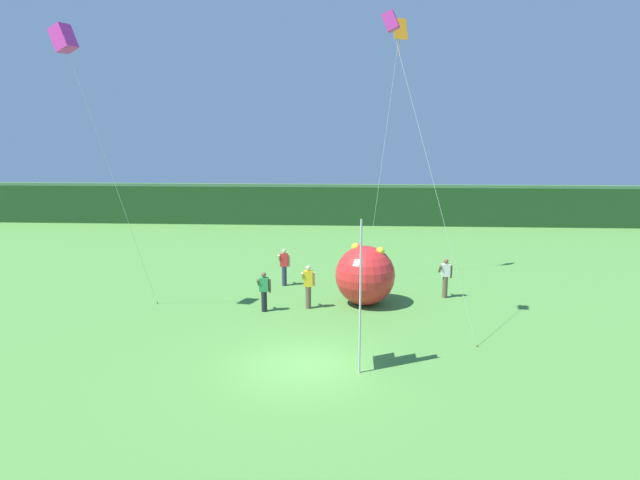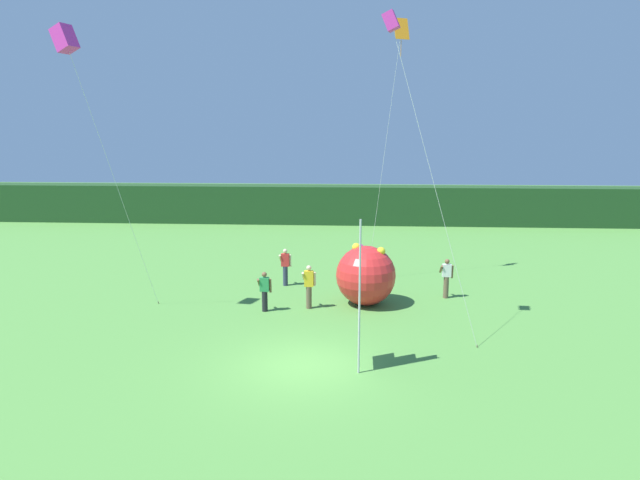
% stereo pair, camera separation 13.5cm
% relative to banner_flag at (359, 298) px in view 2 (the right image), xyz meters
% --- Properties ---
extents(ground_plane, '(120.00, 120.00, 0.00)m').
position_rel_banner_flag_xyz_m(ground_plane, '(-1.72, 0.08, -2.17)').
color(ground_plane, '#518E3D').
extents(distant_treeline, '(80.00, 2.40, 2.89)m').
position_rel_banner_flag_xyz_m(distant_treeline, '(-1.72, 26.83, -0.73)').
color(distant_treeline, '#1E421E').
rests_on(distant_treeline, ground).
extents(banner_flag, '(0.06, 1.03, 4.53)m').
position_rel_banner_flag_xyz_m(banner_flag, '(0.00, 0.00, 0.00)').
color(banner_flag, '#B7B7BC').
rests_on(banner_flag, ground).
extents(person_near_banner, '(0.55, 0.48, 1.58)m').
position_rel_banner_flag_xyz_m(person_near_banner, '(-3.65, 5.15, -1.33)').
color(person_near_banner, black).
rests_on(person_near_banner, ground).
extents(person_mid_field, '(0.55, 0.48, 1.69)m').
position_rel_banner_flag_xyz_m(person_mid_field, '(3.71, 7.41, -1.27)').
color(person_mid_field, brown).
rests_on(person_mid_field, ground).
extents(person_far_left, '(0.55, 0.48, 1.71)m').
position_rel_banner_flag_xyz_m(person_far_left, '(-3.31, 8.89, -1.26)').
color(person_far_left, '#2D334C').
rests_on(person_far_left, ground).
extents(person_far_right, '(0.55, 0.48, 1.76)m').
position_rel_banner_flag_xyz_m(person_far_right, '(-1.95, 5.63, -1.23)').
color(person_far_right, brown).
rests_on(person_far_right, ground).
extents(inflatable_balloon, '(2.42, 2.42, 2.51)m').
position_rel_banner_flag_xyz_m(inflatable_balloon, '(0.30, 6.29, -0.95)').
color(inflatable_balloon, red).
rests_on(inflatable_balloon, ground).
extents(kite_magenta_box_0, '(3.30, 1.71, 10.72)m').
position_rel_banner_flag_xyz_m(kite_magenta_box_0, '(0.94, 3.32, 8.10)').
color(kite_magenta_box_0, brown).
rests_on(kite_magenta_box_0, ground).
extents(kite_orange_diamond_1, '(1.72, 0.63, 11.89)m').
position_rel_banner_flag_xyz_m(kite_orange_diamond_1, '(1.71, 10.58, 8.57)').
color(kite_orange_diamond_1, brown).
rests_on(kite_orange_diamond_1, ground).
extents(kite_magenta_box_2, '(2.37, 2.60, 10.50)m').
position_rel_banner_flag_xyz_m(kite_magenta_box_2, '(-10.05, 3.64, 7.81)').
color(kite_magenta_box_2, brown).
rests_on(kite_magenta_box_2, ground).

